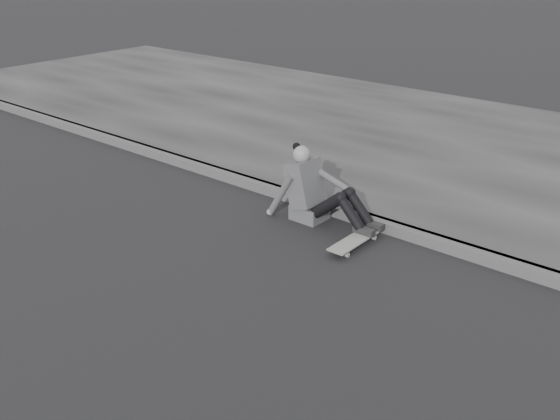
# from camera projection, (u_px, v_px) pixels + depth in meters

# --- Properties ---
(ground) EXTENTS (80.00, 80.00, 0.00)m
(ground) POSITION_uv_depth(u_px,v_px,m) (263.00, 355.00, 4.90)
(ground) COLOR black
(ground) RESTS_ON ground
(curb) EXTENTS (24.00, 0.16, 0.12)m
(curb) POSITION_uv_depth(u_px,v_px,m) (421.00, 237.00, 6.69)
(curb) COLOR #484848
(curb) RESTS_ON ground
(sidewalk) EXTENTS (24.00, 6.00, 0.12)m
(sidewalk) POSITION_uv_depth(u_px,v_px,m) (523.00, 164.00, 8.82)
(sidewalk) COLOR #323232
(sidewalk) RESTS_ON ground
(skateboard) EXTENTS (0.20, 0.78, 0.09)m
(skateboard) POSITION_uv_depth(u_px,v_px,m) (355.00, 240.00, 6.60)
(skateboard) COLOR gray
(skateboard) RESTS_ON ground
(seated_woman) EXTENTS (1.38, 0.46, 0.88)m
(seated_woman) POSITION_uv_depth(u_px,v_px,m) (315.00, 191.00, 7.08)
(seated_woman) COLOR #48484A
(seated_woman) RESTS_ON ground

